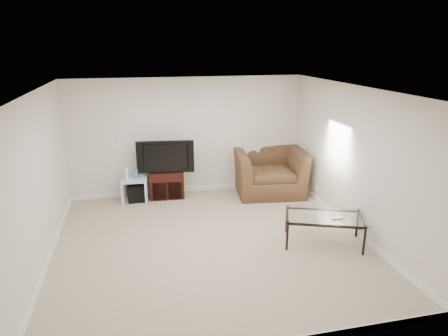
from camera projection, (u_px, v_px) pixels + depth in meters
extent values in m
plane|color=tan|center=(211.00, 243.00, 6.59)|extent=(5.00, 5.00, 0.00)
plane|color=white|center=(209.00, 90.00, 5.84)|extent=(5.00, 5.00, 0.00)
cube|color=silver|center=(188.00, 136.00, 8.54)|extent=(5.00, 0.02, 2.50)
cube|color=silver|center=(38.00, 183.00, 5.68)|extent=(0.02, 5.00, 2.50)
cube|color=silver|center=(355.00, 161.00, 6.75)|extent=(0.02, 5.00, 2.50)
cube|color=white|center=(120.00, 140.00, 8.23)|extent=(0.12, 0.02, 0.12)
cube|color=white|center=(313.00, 140.00, 8.24)|extent=(0.02, 0.09, 0.13)
cube|color=white|center=(317.00, 188.00, 8.24)|extent=(0.02, 0.08, 0.12)
cube|color=black|center=(166.00, 175.00, 8.42)|extent=(0.38, 0.28, 0.05)
imported|color=black|center=(166.00, 155.00, 8.30)|extent=(1.11, 0.34, 0.68)
cube|color=black|center=(137.00, 192.00, 8.34)|extent=(0.38, 0.38, 0.36)
cube|color=white|center=(127.00, 173.00, 8.15)|extent=(0.07, 0.17, 0.23)
cube|color=#337FCC|center=(137.00, 174.00, 8.18)|extent=(0.07, 0.15, 0.20)
imported|color=brown|center=(269.00, 164.00, 8.67)|extent=(1.58, 1.13, 1.29)
cube|color=#B2B2B7|center=(338.00, 218.00, 6.31)|extent=(0.20, 0.07, 0.02)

